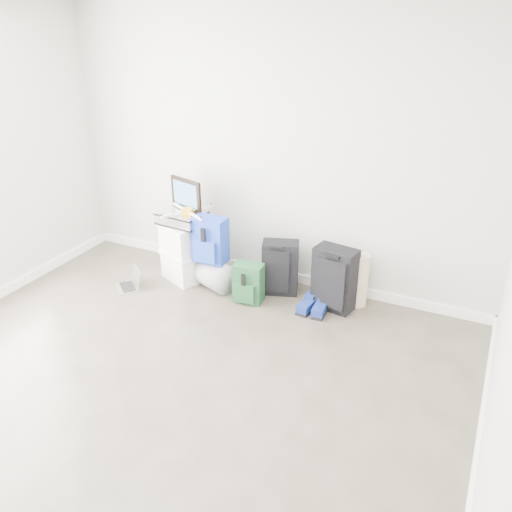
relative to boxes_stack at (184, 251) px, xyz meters
The scene contains 14 objects.
ground 2.24m from the boxes_stack, 68.80° to the right, with size 5.00×5.00×0.00m, color #3C372C.
room_envelope 2.61m from the boxes_stack, 68.64° to the right, with size 4.52×5.02×2.71m.
boxes_stack is the anchor object (origin of this frame).
briefcase 0.38m from the boxes_stack, ahead, with size 0.45×0.33×0.13m, color #B2B2B7.
painting 0.61m from the boxes_stack, 90.00° to the left, with size 0.41×0.15×0.32m.
drone 0.47m from the boxes_stack, 14.04° to the right, with size 0.51×0.51×0.05m.
duffel_bag 0.39m from the boxes_stack, ahead, with size 0.30×0.30×0.49m, color gray.
blue_backpack 0.42m from the boxes_stack, 10.27° to the right, with size 0.33×0.25×0.46m.
large_suitcase 1.03m from the boxes_stack, ahead, with size 0.40×0.33×0.55m.
green_backpack 0.84m from the boxes_stack, 10.27° to the right, with size 0.30×0.23×0.40m.
carry_on 1.61m from the boxes_stack, ahead, with size 0.42×0.31×0.62m.
shoes 1.49m from the boxes_stack, ahead, with size 0.27×0.30×0.10m.
rolled_rug 1.82m from the boxes_stack, ahead, with size 0.17×0.17×0.53m, color tan.
laptop 0.63m from the boxes_stack, 134.01° to the right, with size 0.34×0.33×0.20m.
Camera 1 is at (2.08, -2.22, 2.70)m, focal length 38.00 mm.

